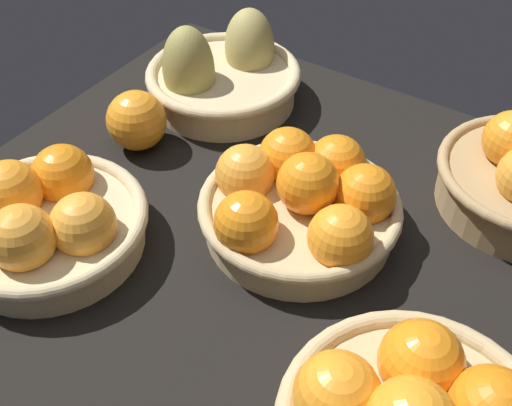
{
  "coord_description": "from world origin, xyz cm",
  "views": [
    {
      "loc": [
        27.49,
        -48.1,
        59.36
      ],
      "look_at": [
        -3.28,
        -1.13,
        7.0
      ],
      "focal_mm": 45.57,
      "sensor_mm": 36.0,
      "label": 1
    }
  ],
  "objects": [
    {
      "name": "basket_far_left_pears",
      "position": [
        -22.76,
        19.34,
        7.16
      ],
      "size": [
        23.19,
        24.37,
        13.99
      ],
      "color": "#D3BC8C",
      "rests_on": "market_tray"
    },
    {
      "name": "loose_orange_front_gap",
      "position": [
        -25.94,
        3.63,
        7.15
      ],
      "size": [
        8.3,
        8.3,
        8.3
      ],
      "primitive_type": "sphere",
      "color": "orange",
      "rests_on": "market_tray"
    },
    {
      "name": "basket_near_left",
      "position": [
        -21.83,
        -16.76,
        6.94
      ],
      "size": [
        23.55,
        23.55,
        10.1
      ],
      "color": "#D3BC8C",
      "rests_on": "market_tray"
    },
    {
      "name": "basket_center",
      "position": [
        1.2,
        1.84,
        7.15
      ],
      "size": [
        24.22,
        24.22,
        10.79
      ],
      "color": "tan",
      "rests_on": "market_tray"
    },
    {
      "name": "market_tray",
      "position": [
        0.0,
        0.0,
        1.5
      ],
      "size": [
        84.0,
        72.0,
        3.0
      ],
      "primitive_type": "cube",
      "color": "black",
      "rests_on": "ground"
    }
  ]
}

